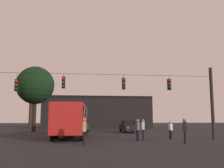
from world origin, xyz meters
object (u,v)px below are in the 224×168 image
at_px(pedestrian_crossing_left, 84,129).
at_px(pedestrian_crossing_right, 143,128).
at_px(car_near_right, 129,126).
at_px(tree_left_silhouette, 35,86).
at_px(pedestrian_trailing, 170,129).
at_px(car_far_left, 82,126).
at_px(pedestrian_near_bus, 138,129).
at_px(city_bus, 72,117).
at_px(tree_behind_building, 31,93).
at_px(pedestrian_crossing_center, 185,129).

bearing_deg(pedestrian_crossing_left, pedestrian_crossing_right, 37.83).
relative_size(car_near_right, tree_left_silhouette, 0.49).
bearing_deg(pedestrian_trailing, car_far_left, 117.77).
relative_size(pedestrian_crossing_right, pedestrian_near_bus, 1.00).
height_order(pedestrian_crossing_left, pedestrian_near_bus, pedestrian_crossing_left).
distance_m(city_bus, tree_behind_building, 23.47).
height_order(tree_left_silhouette, tree_behind_building, tree_left_silhouette).
distance_m(car_far_left, tree_behind_building, 14.78).
bearing_deg(car_far_left, pedestrian_crossing_left, -89.64).
height_order(car_near_right, pedestrian_crossing_center, pedestrian_crossing_center).
height_order(car_near_right, car_far_left, same).
bearing_deg(pedestrian_crossing_center, pedestrian_near_bus, 133.52).
height_order(city_bus, pedestrian_near_bus, city_bus).
height_order(city_bus, pedestrian_crossing_left, city_bus).
distance_m(car_far_left, pedestrian_crossing_left, 18.78).
relative_size(pedestrian_trailing, tree_behind_building, 0.18).
height_order(car_near_right, pedestrian_near_bus, pedestrian_near_bus).
xyz_separation_m(car_far_left, pedestrian_crossing_left, (0.12, -18.77, 0.23)).
height_order(pedestrian_crossing_left, tree_left_silhouette, tree_left_silhouette).
bearing_deg(city_bus, pedestrian_trailing, -20.10).
bearing_deg(pedestrian_crossing_center, car_far_left, 110.73).
bearing_deg(car_far_left, pedestrian_crossing_right, -71.22).
distance_m(city_bus, pedestrian_crossing_right, 7.10).
relative_size(pedestrian_crossing_left, pedestrian_trailing, 1.18).
xyz_separation_m(city_bus, tree_left_silhouette, (-5.59, 11.20, 4.44)).
height_order(pedestrian_crossing_right, pedestrian_near_bus, pedestrian_crossing_right).
bearing_deg(tree_left_silhouette, pedestrian_crossing_center, -53.80).
relative_size(pedestrian_crossing_right, tree_behind_building, 0.20).
relative_size(car_far_left, pedestrian_crossing_right, 2.57).
relative_size(pedestrian_crossing_right, tree_left_silhouette, 0.19).
height_order(city_bus, tree_left_silhouette, tree_left_silhouette).
bearing_deg(pedestrian_crossing_right, pedestrian_crossing_center, -62.23).
bearing_deg(car_far_left, pedestrian_trailing, -62.23).
xyz_separation_m(city_bus, car_far_left, (0.97, 11.30, -1.07)).
xyz_separation_m(pedestrian_crossing_right, pedestrian_trailing, (2.53, 0.48, -0.12)).
distance_m(pedestrian_crossing_center, pedestrian_crossing_right, 4.37).
bearing_deg(pedestrian_crossing_center, pedestrian_trailing, 83.49).
height_order(pedestrian_crossing_left, pedestrian_trailing, pedestrian_crossing_left).
distance_m(city_bus, pedestrian_trailing, 9.19).
distance_m(pedestrian_crossing_right, tree_behind_building, 29.39).
height_order(car_far_left, pedestrian_crossing_left, pedestrian_crossing_left).
distance_m(pedestrian_crossing_left, pedestrian_crossing_right, 6.28).
bearing_deg(city_bus, pedestrian_near_bus, -40.74).
height_order(pedestrian_crossing_right, tree_left_silhouette, tree_left_silhouette).
xyz_separation_m(city_bus, car_near_right, (6.93, 7.94, -1.07)).
bearing_deg(pedestrian_crossing_center, car_near_right, 94.25).
bearing_deg(city_bus, pedestrian_crossing_center, -42.80).
bearing_deg(city_bus, pedestrian_crossing_right, -30.91).
bearing_deg(tree_behind_building, car_far_left, -48.46).
xyz_separation_m(pedestrian_crossing_left, tree_behind_building, (-9.21, 29.03, 5.32)).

